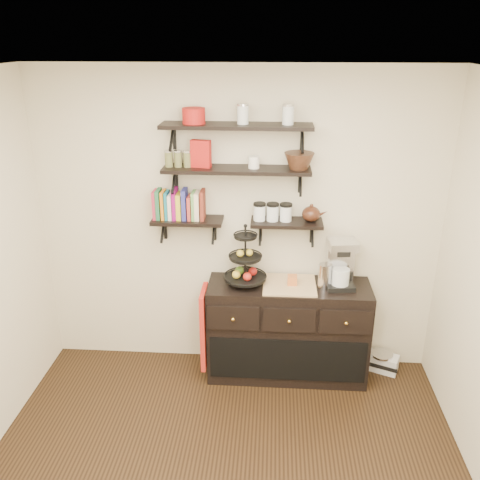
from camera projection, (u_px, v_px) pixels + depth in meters
name	position (u px, v px, depth m)	size (l,w,h in m)	color
ceiling	(210.00, 82.00, 2.30)	(3.50, 3.50, 0.02)	white
back_wall	(238.00, 226.00, 4.43)	(3.50, 0.02, 2.70)	beige
shelf_top	(236.00, 126.00, 3.98)	(1.20, 0.27, 0.23)	black
shelf_mid	(237.00, 170.00, 4.11)	(1.20, 0.27, 0.23)	black
shelf_low_left	(188.00, 221.00, 4.32)	(0.60, 0.25, 0.23)	black
shelf_low_right	(287.00, 223.00, 4.26)	(0.60, 0.25, 0.23)	black
cookbooks	(181.00, 205.00, 4.27)	(0.43, 0.15, 0.26)	#A4263E
glass_canisters	(273.00, 213.00, 4.24)	(0.32, 0.10, 0.13)	silver
sideboard	(288.00, 330.00, 4.52)	(1.40, 0.50, 0.92)	black
fruit_stand	(246.00, 265.00, 4.31)	(0.36, 0.36, 0.53)	black
candle	(292.00, 280.00, 4.33)	(0.08, 0.08, 0.08)	#BA5F2B
coffee_maker	(341.00, 264.00, 4.27)	(0.26, 0.25, 0.43)	black
thermal_carafe	(325.00, 276.00, 4.27)	(0.11, 0.11, 0.22)	silver
apron	(205.00, 327.00, 4.45)	(0.04, 0.31, 0.73)	#B22A13
radio	(381.00, 362.00, 4.70)	(0.33, 0.26, 0.18)	silver
recipe_box	(201.00, 154.00, 4.07)	(0.16, 0.06, 0.22)	#AB1613
walnut_bowl	(299.00, 161.00, 4.04)	(0.24, 0.24, 0.13)	black
ramekins	(254.00, 162.00, 4.07)	(0.09, 0.09, 0.10)	white
teapot	(311.00, 213.00, 4.21)	(0.20, 0.15, 0.15)	#361A10
red_pot	(194.00, 116.00, 3.96)	(0.18, 0.18, 0.12)	#AB1613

